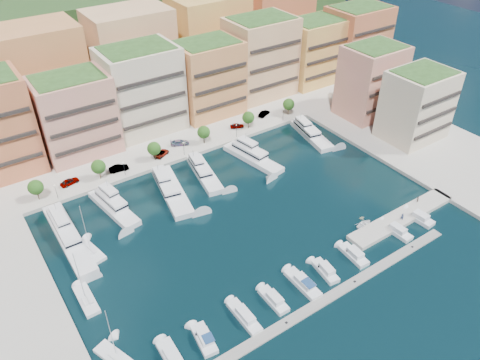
% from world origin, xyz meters
% --- Properties ---
extents(ground, '(400.00, 400.00, 0.00)m').
position_xyz_m(ground, '(0.00, 0.00, 0.00)').
color(ground, black).
rests_on(ground, ground).
extents(north_quay, '(220.00, 64.00, 2.00)m').
position_xyz_m(north_quay, '(0.00, 62.00, 0.00)').
color(north_quay, '#9E998E').
rests_on(north_quay, ground).
extents(east_quay, '(34.00, 76.00, 2.00)m').
position_xyz_m(east_quay, '(62.00, -8.00, 0.00)').
color(east_quay, '#9E998E').
rests_on(east_quay, ground).
extents(hillside, '(240.00, 40.00, 58.00)m').
position_xyz_m(hillside, '(0.00, 110.00, 0.00)').
color(hillside, '#243A17').
rests_on(hillside, ground).
extents(south_pontoon, '(72.00, 2.20, 0.35)m').
position_xyz_m(south_pontoon, '(-3.00, -30.00, 0.00)').
color(south_pontoon, gray).
rests_on(south_pontoon, ground).
extents(finger_pier, '(32.00, 5.00, 2.00)m').
position_xyz_m(finger_pier, '(30.00, -22.00, 0.00)').
color(finger_pier, '#9E998E').
rests_on(finger_pier, ground).
extents(apartment_2, '(20.00, 15.50, 22.80)m').
position_xyz_m(apartment_2, '(-23.00, 49.99, 12.31)').
color(apartment_2, tan).
rests_on(apartment_2, north_quay).
extents(apartment_3, '(22.00, 16.50, 25.80)m').
position_xyz_m(apartment_3, '(-2.00, 51.99, 13.81)').
color(apartment_3, beige).
rests_on(apartment_3, north_quay).
extents(apartment_4, '(20.00, 15.50, 23.80)m').
position_xyz_m(apartment_4, '(20.00, 49.99, 12.81)').
color(apartment_4, '#D98951').
rests_on(apartment_4, north_quay).
extents(apartment_5, '(22.00, 16.50, 26.80)m').
position_xyz_m(apartment_5, '(42.00, 51.99, 14.31)').
color(apartment_5, '#E8B37B').
rests_on(apartment_5, north_quay).
extents(apartment_6, '(20.00, 15.50, 22.80)m').
position_xyz_m(apartment_6, '(64.00, 49.99, 12.31)').
color(apartment_6, '#E7BC54').
rests_on(apartment_6, north_quay).
extents(apartment_7, '(22.00, 16.50, 24.80)m').
position_xyz_m(apartment_7, '(84.00, 47.99, 13.31)').
color(apartment_7, '#C76142').
rests_on(apartment_7, north_quay).
extents(apartment_east_a, '(18.00, 14.50, 22.80)m').
position_xyz_m(apartment_east_a, '(62.00, 19.99, 12.31)').
color(apartment_east_a, tan).
rests_on(apartment_east_a, east_quay).
extents(apartment_east_b, '(18.00, 14.50, 20.80)m').
position_xyz_m(apartment_east_b, '(62.00, 1.99, 11.31)').
color(apartment_east_b, beige).
rests_on(apartment_east_b, east_quay).
extents(backblock_1, '(26.00, 18.00, 30.00)m').
position_xyz_m(backblock_1, '(-25.00, 74.00, 16.00)').
color(backblock_1, '#D98951').
rests_on(backblock_1, north_quay).
extents(backblock_2, '(26.00, 18.00, 30.00)m').
position_xyz_m(backblock_2, '(5.00, 74.00, 16.00)').
color(backblock_2, '#E8B37B').
rests_on(backblock_2, north_quay).
extents(backblock_3, '(26.00, 18.00, 30.00)m').
position_xyz_m(backblock_3, '(35.00, 74.00, 16.00)').
color(backblock_3, '#E7BC54').
rests_on(backblock_3, north_quay).
extents(backblock_4, '(26.00, 18.00, 30.00)m').
position_xyz_m(backblock_4, '(65.00, 74.00, 16.00)').
color(backblock_4, '#C76142').
rests_on(backblock_4, north_quay).
extents(tree_0, '(3.80, 3.80, 5.65)m').
position_xyz_m(tree_0, '(-40.00, 33.50, 4.74)').
color(tree_0, '#473323').
rests_on(tree_0, north_quay).
extents(tree_1, '(3.80, 3.80, 5.65)m').
position_xyz_m(tree_1, '(-24.00, 33.50, 4.74)').
color(tree_1, '#473323').
rests_on(tree_1, north_quay).
extents(tree_2, '(3.80, 3.80, 5.65)m').
position_xyz_m(tree_2, '(-8.00, 33.50, 4.74)').
color(tree_2, '#473323').
rests_on(tree_2, north_quay).
extents(tree_3, '(3.80, 3.80, 5.65)m').
position_xyz_m(tree_3, '(8.00, 33.50, 4.74)').
color(tree_3, '#473323').
rests_on(tree_3, north_quay).
extents(tree_4, '(3.80, 3.80, 5.65)m').
position_xyz_m(tree_4, '(24.00, 33.50, 4.74)').
color(tree_4, '#473323').
rests_on(tree_4, north_quay).
extents(tree_5, '(3.80, 3.80, 5.65)m').
position_xyz_m(tree_5, '(40.00, 33.50, 4.74)').
color(tree_5, '#473323').
rests_on(tree_5, north_quay).
extents(lamppost_0, '(0.30, 0.30, 4.20)m').
position_xyz_m(lamppost_0, '(-36.00, 31.20, 3.83)').
color(lamppost_0, black).
rests_on(lamppost_0, north_quay).
extents(lamppost_1, '(0.30, 0.30, 4.20)m').
position_xyz_m(lamppost_1, '(-18.00, 31.20, 3.83)').
color(lamppost_1, black).
rests_on(lamppost_1, north_quay).
extents(lamppost_2, '(0.30, 0.30, 4.20)m').
position_xyz_m(lamppost_2, '(0.00, 31.20, 3.83)').
color(lamppost_2, black).
rests_on(lamppost_2, north_quay).
extents(lamppost_3, '(0.30, 0.30, 4.20)m').
position_xyz_m(lamppost_3, '(18.00, 31.20, 3.83)').
color(lamppost_3, black).
rests_on(lamppost_3, north_quay).
extents(lamppost_4, '(0.30, 0.30, 4.20)m').
position_xyz_m(lamppost_4, '(36.00, 31.20, 3.83)').
color(lamppost_4, black).
rests_on(lamppost_4, north_quay).
extents(yacht_0, '(4.60, 27.05, 7.30)m').
position_xyz_m(yacht_0, '(-38.39, 16.62, 1.21)').
color(yacht_0, silver).
rests_on(yacht_0, ground).
extents(yacht_1, '(6.84, 18.70, 7.30)m').
position_xyz_m(yacht_1, '(-25.84, 20.58, 1.09)').
color(yacht_1, silver).
rests_on(yacht_1, ground).
extents(yacht_2, '(9.15, 22.57, 7.30)m').
position_xyz_m(yacht_2, '(-10.85, 18.92, 1.21)').
color(yacht_2, silver).
rests_on(yacht_2, ground).
extents(yacht_3, '(7.61, 18.74, 7.30)m').
position_xyz_m(yacht_3, '(0.04, 20.63, 1.21)').
color(yacht_3, silver).
rests_on(yacht_3, ground).
extents(yacht_4, '(7.93, 20.69, 7.30)m').
position_xyz_m(yacht_4, '(15.33, 19.69, 1.09)').
color(yacht_4, silver).
rests_on(yacht_4, ground).
extents(yacht_6, '(8.23, 19.60, 7.30)m').
position_xyz_m(yacht_6, '(37.88, 20.27, 1.21)').
color(yacht_6, silver).
rests_on(yacht_6, ground).
extents(cruiser_0, '(3.08, 7.93, 2.55)m').
position_xyz_m(cruiser_0, '(-33.16, -24.59, 0.55)').
color(cruiser_0, silver).
rests_on(cruiser_0, ground).
extents(cruiser_1, '(3.65, 7.39, 2.66)m').
position_xyz_m(cruiser_1, '(-26.64, -24.59, 0.57)').
color(cruiser_1, silver).
rests_on(cruiser_1, ground).
extents(cruiser_2, '(2.44, 8.93, 2.55)m').
position_xyz_m(cruiser_2, '(-17.84, -24.60, 0.55)').
color(cruiser_2, silver).
rests_on(cruiser_2, ground).
extents(cruiser_3, '(2.52, 7.34, 2.55)m').
position_xyz_m(cruiser_3, '(-10.80, -24.58, 0.55)').
color(cruiser_3, silver).
rests_on(cruiser_3, ground).
extents(cruiser_4, '(2.81, 9.10, 2.66)m').
position_xyz_m(cruiser_4, '(-3.30, -24.62, 0.57)').
color(cruiser_4, silver).
rests_on(cruiser_4, ground).
extents(cruiser_5, '(3.39, 7.46, 2.55)m').
position_xyz_m(cruiser_5, '(2.87, -24.58, 0.55)').
color(cruiser_5, silver).
rests_on(cruiser_5, ground).
extents(cruiser_6, '(3.19, 7.61, 2.55)m').
position_xyz_m(cruiser_6, '(11.20, -24.58, 0.55)').
color(cruiser_6, silver).
rests_on(cruiser_6, ground).
extents(cruiser_8, '(2.83, 7.88, 2.55)m').
position_xyz_m(cruiser_8, '(25.04, -24.58, 0.55)').
color(cruiser_8, silver).
rests_on(cruiser_8, ground).
extents(cruiser_9, '(3.36, 7.39, 2.55)m').
position_xyz_m(cruiser_9, '(33.18, -24.58, 0.55)').
color(cruiser_9, silver).
rests_on(cruiser_9, ground).
extents(sailboat_1, '(2.85, 8.70, 13.20)m').
position_xyz_m(sailboat_1, '(-41.11, -3.70, 0.31)').
color(sailboat_1, silver).
rests_on(sailboat_1, ground).
extents(sailboat_0, '(5.78, 9.64, 13.20)m').
position_xyz_m(sailboat_0, '(-41.19, -19.38, 0.31)').
color(sailboat_0, silver).
rests_on(sailboat_0, ground).
extents(sailboat_2, '(4.35, 9.07, 13.20)m').
position_xyz_m(sailboat_2, '(-35.64, 9.05, 0.32)').
color(sailboat_2, silver).
rests_on(sailboat_2, ground).
extents(tender_0, '(4.76, 3.65, 0.92)m').
position_xyz_m(tender_0, '(20.68, -18.73, 0.46)').
color(tender_0, white).
rests_on(tender_0, ground).
extents(tender_1, '(1.66, 1.51, 0.75)m').
position_xyz_m(tender_1, '(22.06, -16.60, 0.37)').
color(tender_1, beige).
rests_on(tender_1, ground).
extents(car_0, '(5.20, 2.93, 1.67)m').
position_xyz_m(car_0, '(-31.57, 35.55, 1.84)').
color(car_0, gray).
rests_on(car_0, north_quay).
extents(car_1, '(5.43, 2.63, 1.72)m').
position_xyz_m(car_1, '(-18.53, 34.09, 1.86)').
color(car_1, gray).
rests_on(car_1, north_quay).
extents(car_2, '(5.60, 4.28, 1.41)m').
position_xyz_m(car_2, '(-5.46, 34.57, 1.71)').
color(car_2, gray).
rests_on(car_2, north_quay).
extents(car_3, '(5.86, 4.15, 1.58)m').
position_xyz_m(car_3, '(1.53, 36.74, 1.79)').
color(car_3, gray).
rests_on(car_3, north_quay).
extents(car_4, '(4.61, 3.26, 1.46)m').
position_xyz_m(car_4, '(21.29, 35.73, 1.73)').
color(car_4, gray).
rests_on(car_4, north_quay).
extents(car_5, '(5.10, 3.35, 1.59)m').
position_xyz_m(car_5, '(33.09, 37.41, 1.79)').
color(car_5, gray).
rests_on(car_5, north_quay).
extents(person_0, '(0.56, 0.76, 1.92)m').
position_xyz_m(person_0, '(28.65, -22.91, 1.96)').
color(person_0, navy).
rests_on(person_0, finger_pier).
extents(person_1, '(0.78, 0.63, 1.52)m').
position_xyz_m(person_1, '(37.23, -20.50, 1.76)').
color(person_1, '#4A342C').
rests_on(person_1, finger_pier).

